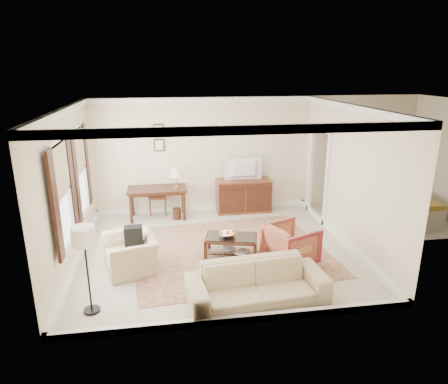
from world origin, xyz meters
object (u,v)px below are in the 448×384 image
object	(u,v)px
sofa	(257,278)
striped_armchair	(291,243)
tv	(244,162)
club_armchair	(131,248)
writing_desk	(157,192)
coffee_table	(231,241)
sideboard	(243,196)

from	to	relation	value
sofa	striped_armchair	bearing A→B (deg)	46.62
tv	sofa	xyz separation A→B (m)	(-0.63, -4.14, -0.88)
striped_armchair	club_armchair	bearing A→B (deg)	63.70
striped_armchair	writing_desk	bearing A→B (deg)	19.21
tv	striped_armchair	bearing A→B (deg)	95.84
club_armchair	sofa	xyz separation A→B (m)	(2.04, -1.40, -0.00)
writing_desk	coffee_table	size ratio (longest dim) A/B	1.27
club_armchair	coffee_table	bearing A→B (deg)	82.70
sideboard	club_armchair	size ratio (longest dim) A/B	1.39
tv	club_armchair	bearing A→B (deg)	45.82
sideboard	striped_armchair	size ratio (longest dim) A/B	1.62
sofa	sideboard	bearing A→B (deg)	76.27
coffee_table	writing_desk	bearing A→B (deg)	121.32
sideboard	striped_armchair	world-z (taller)	striped_armchair
sofa	coffee_table	bearing A→B (deg)	89.21
sideboard	sofa	world-z (taller)	sofa
sideboard	writing_desk	bearing A→B (deg)	-175.84
writing_desk	coffee_table	world-z (taller)	writing_desk
striped_armchair	sofa	size ratio (longest dim) A/B	0.39
writing_desk	striped_armchair	xyz separation A→B (m)	(2.49, -2.82, -0.24)
tv	coffee_table	xyz separation A→B (m)	(-0.76, -2.49, -0.98)
sideboard	coffee_table	bearing A→B (deg)	-106.80
striped_armchair	club_armchair	world-z (taller)	club_armchair
striped_armchair	coffee_table	bearing A→B (deg)	43.71
tv	club_armchair	distance (m)	3.93
club_armchair	tv	bearing A→B (deg)	120.76
writing_desk	sofa	bearing A→B (deg)	-68.80
coffee_table	club_armchair	xyz separation A→B (m)	(-1.91, -0.26, 0.11)
writing_desk	tv	distance (m)	2.28
writing_desk	club_armchair	xyz separation A→B (m)	(-0.48, -2.61, -0.23)
sideboard	club_armchair	distance (m)	3.84
writing_desk	tv	bearing A→B (deg)	3.64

